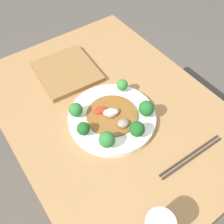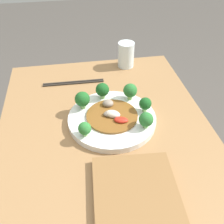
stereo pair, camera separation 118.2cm
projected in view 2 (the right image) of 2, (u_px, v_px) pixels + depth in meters
The scene contains 12 objects.
table at pixel (108, 197), 1.10m from camera, with size 0.96×0.71×0.76m.
plate at pixel (112, 119), 0.89m from camera, with size 0.30×0.30×0.02m.
broccoli_northeast at pixel (146, 120), 0.82m from camera, with size 0.05×0.05×0.06m.
broccoli_west at pixel (102, 90), 0.94m from camera, with size 0.05×0.05×0.06m.
broccoli_southwest at pixel (82, 99), 0.90m from camera, with size 0.05×0.05×0.06m.
broccoli_southeast at pixel (85, 129), 0.80m from camera, with size 0.04×0.04×0.05m.
broccoli_north at pixel (145, 104), 0.88m from camera, with size 0.04×0.04×0.05m.
broccoli_northwest at pixel (130, 91), 0.94m from camera, with size 0.05×0.05×0.06m.
stirfry_center at pixel (112, 114), 0.88m from camera, with size 0.17×0.17×0.03m.
drinking_glass at pixel (126, 55), 1.15m from camera, with size 0.07×0.07×0.11m.
chopsticks at pixel (74, 83), 1.08m from camera, with size 0.02×0.25×0.01m.
cutting_board at pixel (136, 192), 0.67m from camera, with size 0.25×0.23×0.02m.
Camera 2 is at (0.61, -0.08, 1.35)m, focal length 42.00 mm.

